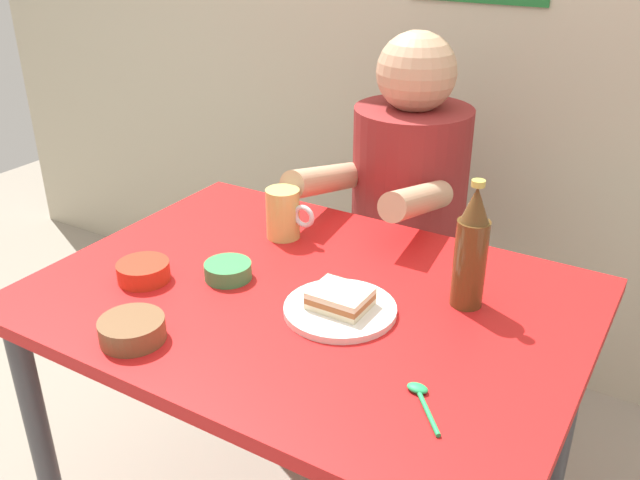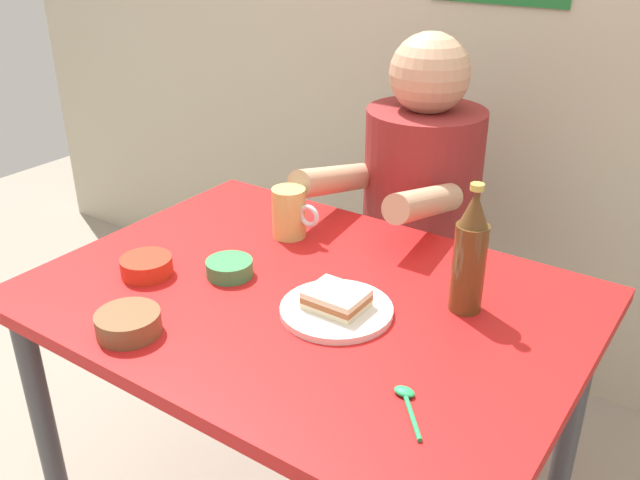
{
  "view_description": "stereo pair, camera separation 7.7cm",
  "coord_description": "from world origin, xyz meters",
  "px_view_note": "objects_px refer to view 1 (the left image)",
  "views": [
    {
      "loc": [
        0.64,
        -1.02,
        1.45
      ],
      "look_at": [
        0.0,
        0.05,
        0.84
      ],
      "focal_mm": 38.4,
      "sensor_mm": 36.0,
      "label": 1
    },
    {
      "loc": [
        0.71,
        -0.98,
        1.45
      ],
      "look_at": [
        0.0,
        0.05,
        0.84
      ],
      "focal_mm": 38.4,
      "sensor_mm": 36.0,
      "label": 2
    }
  ],
  "objects_px": {
    "person_seated": "(408,182)",
    "sandwich": "(340,298)",
    "beer_bottle": "(471,250)",
    "plate_orange": "(340,309)",
    "beer_mug": "(284,214)",
    "dining_table": "(308,332)",
    "condiment_bowl_brown": "(132,329)",
    "stool": "(402,309)"
  },
  "relations": [
    {
      "from": "person_seated",
      "to": "sandwich",
      "type": "distance_m",
      "value": 0.67
    },
    {
      "from": "person_seated",
      "to": "beer_bottle",
      "type": "xyz_separation_m",
      "value": [
        0.35,
        -0.49,
        0.09
      ]
    },
    {
      "from": "plate_orange",
      "to": "beer_mug",
      "type": "xyz_separation_m",
      "value": [
        -0.28,
        0.23,
        0.05
      ]
    },
    {
      "from": "dining_table",
      "to": "beer_mug",
      "type": "distance_m",
      "value": 0.31
    },
    {
      "from": "beer_mug",
      "to": "sandwich",
      "type": "bearing_deg",
      "value": -38.78
    },
    {
      "from": "sandwich",
      "to": "beer_bottle",
      "type": "distance_m",
      "value": 0.27
    },
    {
      "from": "dining_table",
      "to": "beer_mug",
      "type": "bearing_deg",
      "value": 133.68
    },
    {
      "from": "plate_orange",
      "to": "sandwich",
      "type": "distance_m",
      "value": 0.02
    },
    {
      "from": "plate_orange",
      "to": "dining_table",
      "type": "bearing_deg",
      "value": 162.55
    },
    {
      "from": "person_seated",
      "to": "plate_orange",
      "type": "distance_m",
      "value": 0.67
    },
    {
      "from": "beer_bottle",
      "to": "condiment_bowl_brown",
      "type": "height_order",
      "value": "beer_bottle"
    },
    {
      "from": "stool",
      "to": "beer_bottle",
      "type": "relative_size",
      "value": 1.72
    },
    {
      "from": "stool",
      "to": "plate_orange",
      "type": "relative_size",
      "value": 2.05
    },
    {
      "from": "person_seated",
      "to": "beer_bottle",
      "type": "bearing_deg",
      "value": -54.6
    },
    {
      "from": "stool",
      "to": "beer_mug",
      "type": "bearing_deg",
      "value": -106.53
    },
    {
      "from": "stool",
      "to": "sandwich",
      "type": "bearing_deg",
      "value": -77.01
    },
    {
      "from": "stool",
      "to": "plate_orange",
      "type": "height_order",
      "value": "plate_orange"
    },
    {
      "from": "dining_table",
      "to": "beer_mug",
      "type": "xyz_separation_m",
      "value": [
        -0.19,
        0.2,
        0.15
      ]
    },
    {
      "from": "person_seated",
      "to": "beer_bottle",
      "type": "height_order",
      "value": "person_seated"
    },
    {
      "from": "beer_bottle",
      "to": "sandwich",
      "type": "bearing_deg",
      "value": -141.4
    },
    {
      "from": "person_seated",
      "to": "sandwich",
      "type": "height_order",
      "value": "person_seated"
    },
    {
      "from": "plate_orange",
      "to": "condiment_bowl_brown",
      "type": "height_order",
      "value": "condiment_bowl_brown"
    },
    {
      "from": "plate_orange",
      "to": "person_seated",
      "type": "bearing_deg",
      "value": 103.2
    },
    {
      "from": "sandwich",
      "to": "condiment_bowl_brown",
      "type": "height_order",
      "value": "sandwich"
    },
    {
      "from": "person_seated",
      "to": "condiment_bowl_brown",
      "type": "bearing_deg",
      "value": -97.74
    },
    {
      "from": "person_seated",
      "to": "condiment_bowl_brown",
      "type": "distance_m",
      "value": 0.93
    },
    {
      "from": "plate_orange",
      "to": "beer_mug",
      "type": "distance_m",
      "value": 0.36
    },
    {
      "from": "plate_orange",
      "to": "condiment_bowl_brown",
      "type": "bearing_deg",
      "value": -135.34
    },
    {
      "from": "dining_table",
      "to": "beer_bottle",
      "type": "bearing_deg",
      "value": 23.76
    },
    {
      "from": "dining_table",
      "to": "beer_bottle",
      "type": "relative_size",
      "value": 4.2
    },
    {
      "from": "stool",
      "to": "beer_bottle",
      "type": "distance_m",
      "value": 0.8
    },
    {
      "from": "stool",
      "to": "plate_orange",
      "type": "xyz_separation_m",
      "value": [
        0.15,
        -0.66,
        0.4
      ]
    },
    {
      "from": "stool",
      "to": "person_seated",
      "type": "bearing_deg",
      "value": -90.0
    },
    {
      "from": "dining_table",
      "to": "person_seated",
      "type": "bearing_deg",
      "value": 95.41
    },
    {
      "from": "person_seated",
      "to": "plate_orange",
      "type": "bearing_deg",
      "value": -76.8
    },
    {
      "from": "person_seated",
      "to": "beer_mug",
      "type": "xyz_separation_m",
      "value": [
        -0.13,
        -0.42,
        0.03
      ]
    },
    {
      "from": "condiment_bowl_brown",
      "to": "beer_mug",
      "type": "bearing_deg",
      "value": 90.38
    },
    {
      "from": "stool",
      "to": "sandwich",
      "type": "height_order",
      "value": "sandwich"
    },
    {
      "from": "plate_orange",
      "to": "condiment_bowl_brown",
      "type": "distance_m",
      "value": 0.39
    },
    {
      "from": "condiment_bowl_brown",
      "to": "stool",
      "type": "bearing_deg",
      "value": 82.35
    },
    {
      "from": "dining_table",
      "to": "beer_bottle",
      "type": "distance_m",
      "value": 0.38
    },
    {
      "from": "dining_table",
      "to": "sandwich",
      "type": "relative_size",
      "value": 10.0
    }
  ]
}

